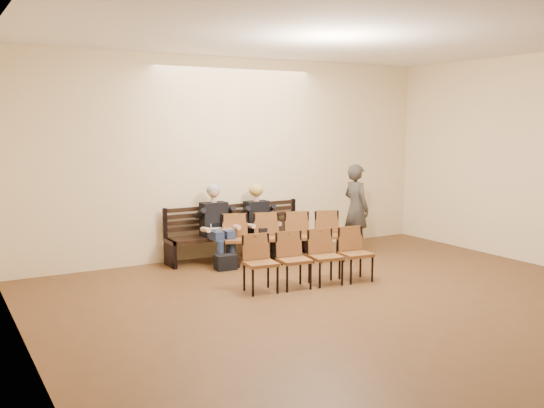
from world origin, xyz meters
The scene contains 11 objects.
ground centered at (0.00, 0.00, 0.00)m, with size 10.00×10.00×0.00m, color brown.
room_walls centered at (0.00, 0.79, 2.54)m, with size 8.02×10.01×3.51m.
bench centered at (-0.13, 4.65, 0.23)m, with size 2.60×0.90×0.45m, color black.
seated_man centered at (-0.60, 4.53, 0.65)m, with size 0.54×0.75×1.31m, color black, non-canonical shape.
seated_woman centered at (0.22, 4.53, 0.60)m, with size 0.51×0.71×1.19m, color black, non-canonical shape.
laptop centered at (-0.55, 4.37, 0.57)m, with size 0.33×0.26×0.24m, color silver.
water_bottle centered at (0.30, 4.27, 0.56)m, with size 0.07×0.07×0.22m, color silver.
bag centered at (-0.69, 4.00, 0.12)m, with size 0.34×0.23×0.25m, color black.
passerby centered at (1.98, 4.05, 0.93)m, with size 0.68×0.45×1.86m, color #332F2A.
chair_row_front centered at (0.40, 3.96, 0.43)m, with size 2.08×0.47×0.85m, color brown.
chair_row_back centered at (-0.05, 2.48, 0.41)m, with size 1.97×0.44×0.81m, color brown.
Camera 1 is at (-4.81, -4.69, 2.36)m, focal length 40.00 mm.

